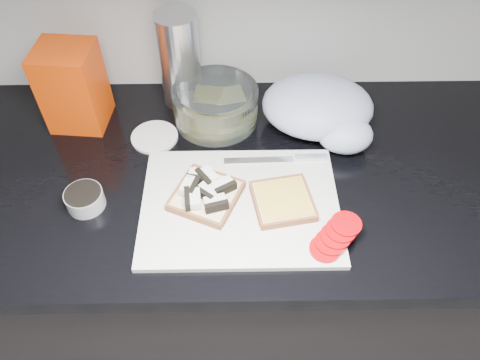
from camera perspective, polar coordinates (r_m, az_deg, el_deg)
name	(u,v)px	position (r m, az deg, el deg)	size (l,w,h in m)	color
base_cabinet	(228,274)	(1.41, -1.43, -11.40)	(3.50, 0.60, 0.86)	black
countertop	(225,173)	(1.05, -1.90, 0.81)	(3.50, 0.64, 0.04)	black
cutting_board	(240,205)	(0.95, 0.03, -3.09)	(0.40, 0.30, 0.01)	silver
bread_left	(206,194)	(0.95, -4.17, -1.66)	(0.17, 0.17, 0.04)	beige
bread_right	(283,201)	(0.95, 5.24, -2.56)	(0.14, 0.14, 0.02)	beige
tomato_slices	(336,236)	(0.91, 11.58, -6.75)	(0.12, 0.12, 0.03)	#AD030A
knife	(289,159)	(1.03, 5.95, 2.60)	(0.23, 0.02, 0.01)	silver
seed_tub	(85,198)	(1.00, -18.42, -2.14)	(0.08, 0.08, 0.04)	gray
tub_lid	(155,137)	(1.11, -10.37, 5.18)	(0.11, 0.11, 0.01)	silver
glass_bowl	(216,105)	(1.12, -2.99, 9.13)	(0.20, 0.20, 0.08)	silver
bread_bag	(73,87)	(1.14, -19.69, 10.65)	(0.12, 0.12, 0.20)	red
steel_canister	(180,60)	(1.14, -7.36, 14.31)	(0.10, 0.10, 0.23)	silver
grocery_bag	(321,110)	(1.10, 9.87, 8.44)	(0.28, 0.25, 0.11)	#B1BDDB
whole_tomatoes	(336,130)	(1.10, 11.59, 5.95)	(0.11, 0.06, 0.05)	#AD030A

